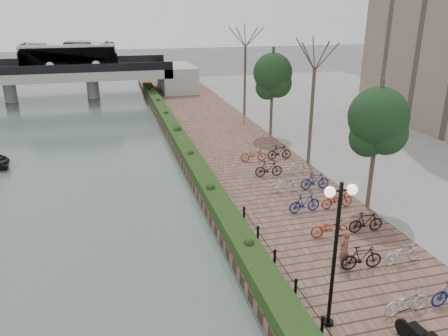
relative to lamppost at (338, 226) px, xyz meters
name	(u,v)px	position (x,y,z in m)	size (l,w,h in m)	color
promenade	(243,164)	(2.11, 15.99, -3.77)	(8.00, 75.00, 0.50)	brown
inland_pavement	(445,146)	(18.11, 15.99, -3.77)	(24.00, 75.00, 0.50)	gray
hedge	(186,149)	(-1.29, 18.49, -3.22)	(1.10, 56.00, 0.60)	#193312
chain_fence	(308,307)	(-0.49, 0.49, -3.17)	(0.10, 14.10, 0.70)	black
lamppost	(338,226)	(0.00, 0.00, 0.00)	(1.02, 0.32, 4.89)	black
pedestrian	(344,249)	(2.11, 2.85, -2.73)	(0.57, 0.38, 1.58)	brown
bicycle_parking	(321,202)	(3.60, 7.68, -3.05)	(2.40, 17.32, 1.00)	silver
street_trees	(337,128)	(6.11, 11.17, -0.34)	(3.20, 37.12, 6.80)	#3C3023
bridge	(20,71)	(-15.48, 43.49, -0.65)	(36.00, 10.77, 6.50)	#A1A19C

